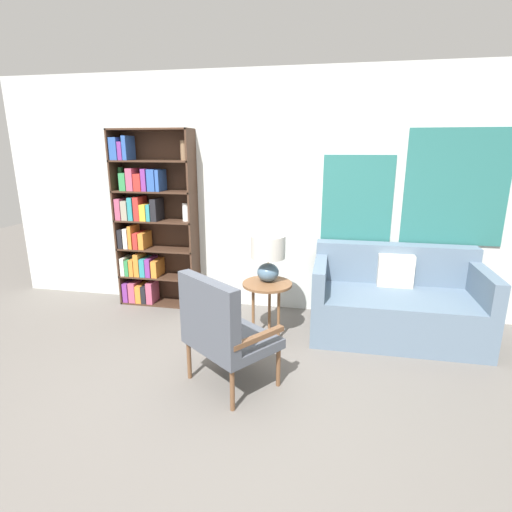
# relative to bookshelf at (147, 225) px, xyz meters

# --- Properties ---
(ground_plane) EXTENTS (14.00, 14.00, 0.00)m
(ground_plane) POSITION_rel_bookshelf_xyz_m (1.35, -1.85, -0.99)
(ground_plane) COLOR #66605B
(wall_back) EXTENTS (6.40, 0.08, 2.70)m
(wall_back) POSITION_rel_bookshelf_xyz_m (1.41, 0.18, 0.37)
(wall_back) COLOR silver
(wall_back) RESTS_ON ground_plane
(bookshelf) EXTENTS (0.95, 0.30, 2.08)m
(bookshelf) POSITION_rel_bookshelf_xyz_m (0.00, 0.00, 0.00)
(bookshelf) COLOR #422B1E
(bookshelf) RESTS_ON ground_plane
(armchair) EXTENTS (0.86, 0.84, 0.94)m
(armchair) POSITION_rel_bookshelf_xyz_m (1.36, -1.60, -0.46)
(armchair) COLOR brown
(armchair) RESTS_ON ground_plane
(couch) EXTENTS (1.66, 0.93, 0.88)m
(couch) POSITION_rel_bookshelf_xyz_m (2.84, -0.30, -0.66)
(couch) COLOR slate
(couch) RESTS_ON ground_plane
(side_table) EXTENTS (0.50, 0.50, 0.56)m
(side_table) POSITION_rel_bookshelf_xyz_m (1.55, -0.60, -0.49)
(side_table) COLOR brown
(side_table) RESTS_ON ground_plane
(table_lamp) EXTENTS (0.34, 0.34, 0.47)m
(table_lamp) POSITION_rel_bookshelf_xyz_m (1.55, -0.54, -0.13)
(table_lamp) COLOR slate
(table_lamp) RESTS_ON side_table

